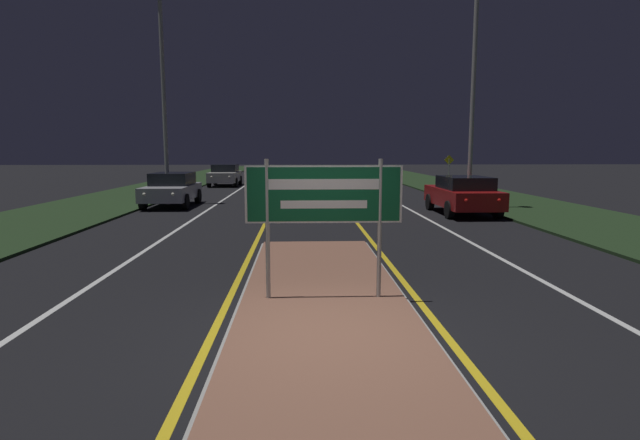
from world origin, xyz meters
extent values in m
plane|color=black|center=(0.00, 0.00, 0.00)|extent=(160.00, 160.00, 0.00)
cube|color=#999993|center=(0.00, 1.58, 0.03)|extent=(2.75, 10.09, 0.05)
cube|color=brown|center=(0.00, 1.58, 0.05)|extent=(2.63, 9.97, 0.10)
cube|color=#1E3319|center=(-9.50, 20.00, 0.04)|extent=(5.00, 100.00, 0.08)
cube|color=#1E3319|center=(9.50, 20.00, 0.04)|extent=(5.00, 100.00, 0.08)
cube|color=gold|center=(-1.56, 25.00, 0.00)|extent=(0.12, 70.00, 0.01)
cube|color=gold|center=(1.56, 25.00, 0.00)|extent=(0.12, 70.00, 0.01)
cube|color=silver|center=(-4.20, 25.00, 0.00)|extent=(0.12, 70.00, 0.01)
cube|color=silver|center=(4.20, 25.00, 0.00)|extent=(0.12, 70.00, 0.01)
cube|color=silver|center=(-7.20, 25.00, 0.00)|extent=(0.10, 70.00, 0.01)
cube|color=silver|center=(7.20, 25.00, 0.00)|extent=(0.10, 70.00, 0.01)
cylinder|color=#9E9E99|center=(-0.89, 1.58, 1.21)|extent=(0.07, 0.07, 2.22)
cylinder|color=#9E9E99|center=(0.89, 1.58, 1.21)|extent=(0.07, 0.07, 2.22)
cube|color=#0F512D|center=(0.00, 1.58, 1.77)|extent=(2.47, 0.04, 0.90)
cube|color=white|center=(0.00, 1.56, 1.77)|extent=(2.47, 0.00, 0.90)
cube|color=#0F512D|center=(0.00, 1.56, 1.77)|extent=(2.40, 0.01, 0.85)
cube|color=white|center=(0.00, 1.55, 1.93)|extent=(1.73, 0.01, 0.16)
cube|color=white|center=(0.00, 1.55, 1.61)|extent=(1.36, 0.01, 0.13)
cylinder|color=#9E9E99|center=(-6.44, 16.87, 4.57)|extent=(0.18, 0.18, 9.14)
cylinder|color=#9E9E99|center=(6.66, 14.24, 4.99)|extent=(0.18, 0.18, 9.97)
cube|color=maroon|center=(5.89, 12.77, 0.66)|extent=(1.86, 4.39, 0.66)
cube|color=black|center=(5.89, 12.50, 1.23)|extent=(1.64, 2.28, 0.48)
sphere|color=red|center=(5.32, 10.59, 0.74)|extent=(0.14, 0.14, 0.14)
sphere|color=red|center=(6.47, 10.59, 0.74)|extent=(0.14, 0.14, 0.14)
cylinder|color=black|center=(5.00, 14.13, 0.33)|extent=(0.22, 0.66, 0.66)
cylinder|color=black|center=(6.78, 14.13, 0.33)|extent=(0.22, 0.66, 0.66)
cylinder|color=black|center=(5.00, 11.41, 0.33)|extent=(0.22, 0.66, 0.66)
cylinder|color=black|center=(6.78, 11.41, 0.33)|extent=(0.22, 0.66, 0.66)
cube|color=black|center=(2.33, 25.60, 0.64)|extent=(1.75, 4.32, 0.60)
cube|color=black|center=(2.33, 25.34, 1.16)|extent=(1.54, 2.25, 0.46)
sphere|color=red|center=(1.79, 23.46, 0.71)|extent=(0.14, 0.14, 0.14)
sphere|color=red|center=(2.87, 23.46, 0.71)|extent=(0.14, 0.14, 0.14)
cylinder|color=black|center=(1.50, 26.94, 0.34)|extent=(0.22, 0.68, 0.68)
cylinder|color=black|center=(3.17, 26.94, 0.34)|extent=(0.22, 0.68, 0.68)
cylinder|color=black|center=(1.50, 24.26, 0.34)|extent=(0.22, 0.68, 0.68)
cylinder|color=black|center=(3.17, 24.26, 0.34)|extent=(0.22, 0.68, 0.68)
cube|color=#B7B7BC|center=(-6.00, 15.87, 0.64)|extent=(1.82, 4.13, 0.60)
cube|color=black|center=(-6.00, 16.12, 1.20)|extent=(1.60, 2.15, 0.53)
sphere|color=white|center=(-6.57, 13.83, 0.71)|extent=(0.14, 0.14, 0.14)
sphere|color=white|center=(-5.44, 13.83, 0.71)|extent=(0.14, 0.14, 0.14)
cylinder|color=black|center=(-6.88, 14.59, 0.33)|extent=(0.22, 0.67, 0.67)
cylinder|color=black|center=(-5.13, 14.59, 0.33)|extent=(0.22, 0.67, 0.67)
cylinder|color=black|center=(-6.88, 17.16, 0.33)|extent=(0.22, 0.67, 0.67)
cylinder|color=black|center=(-5.13, 17.16, 0.33)|extent=(0.22, 0.67, 0.67)
cube|color=silver|center=(-5.56, 28.61, 0.65)|extent=(1.86, 4.06, 0.65)
cube|color=black|center=(-5.56, 28.85, 1.23)|extent=(1.63, 2.11, 0.51)
sphere|color=white|center=(-6.14, 26.60, 0.73)|extent=(0.14, 0.14, 0.14)
sphere|color=white|center=(-4.98, 26.60, 0.73)|extent=(0.14, 0.14, 0.14)
cylinder|color=black|center=(-6.45, 27.35, 0.32)|extent=(0.22, 0.64, 0.64)
cylinder|color=black|center=(-4.67, 27.35, 0.32)|extent=(0.22, 0.64, 0.64)
cylinder|color=black|center=(-6.45, 29.87, 0.32)|extent=(0.22, 0.64, 0.64)
cylinder|color=black|center=(-4.67, 29.87, 0.32)|extent=(0.22, 0.64, 0.64)
cylinder|color=#9E9E99|center=(8.64, 23.74, 1.01)|extent=(0.06, 0.06, 1.85)
cube|color=yellow|center=(8.64, 23.74, 1.87)|extent=(0.60, 0.02, 0.60)
camera|label=1|loc=(-0.38, -6.21, 2.45)|focal=28.00mm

